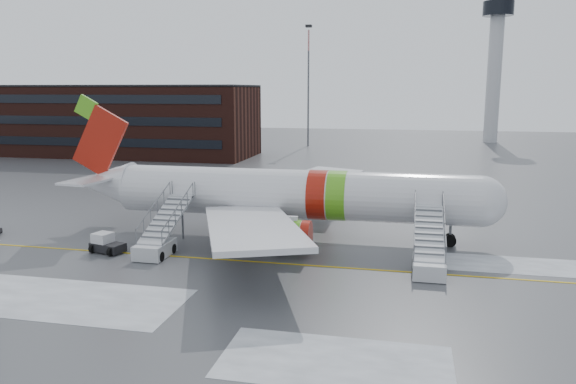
% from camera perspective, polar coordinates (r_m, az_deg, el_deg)
% --- Properties ---
extents(ground, '(260.00, 260.00, 0.00)m').
position_cam_1_polar(ground, '(40.28, -6.81, -6.39)').
color(ground, '#494C4F').
rests_on(ground, ground).
extents(airliner, '(35.03, 32.97, 11.18)m').
position_cam_1_polar(airliner, '(44.23, -0.65, -0.24)').
color(airliner, silver).
rests_on(airliner, ground).
extents(airstair_fwd, '(2.05, 7.70, 3.48)m').
position_cam_1_polar(airstair_fwd, '(37.36, 14.11, -6.28)').
color(airstair_fwd, silver).
rests_on(airstair_fwd, ground).
extents(airstair_aft, '(2.05, 7.70, 3.48)m').
position_cam_1_polar(airstair_aft, '(41.13, -12.95, -4.69)').
color(airstair_aft, '#B4B7BC').
rests_on(airstair_aft, ground).
extents(pushback_tug, '(2.67, 2.26, 1.39)m').
position_cam_1_polar(pushback_tug, '(42.65, -18.00, -5.03)').
color(pushback_tug, black).
rests_on(pushback_tug, ground).
extents(terminal_building, '(62.00, 16.11, 12.30)m').
position_cam_1_polar(terminal_building, '(108.26, -20.10, 6.93)').
color(terminal_building, '#3F1E16').
rests_on(terminal_building, ground).
extents(control_tower, '(6.40, 6.40, 30.00)m').
position_cam_1_polar(control_tower, '(132.69, 20.31, 12.88)').
color(control_tower, '#B2B5BA').
rests_on(control_tower, ground).
extents(light_mast_far_n, '(1.20, 1.20, 24.25)m').
position_cam_1_polar(light_mast_far_n, '(116.28, 2.09, 11.51)').
color(light_mast_far_n, '#595B60').
rests_on(light_mast_far_n, ground).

